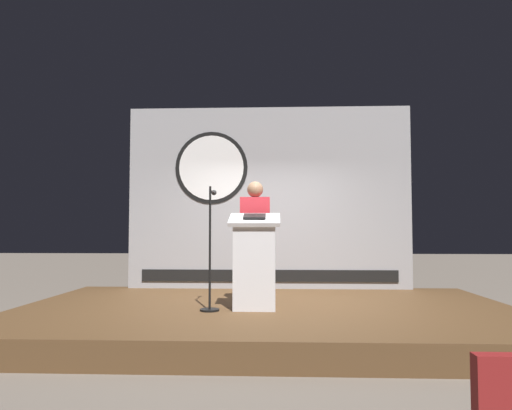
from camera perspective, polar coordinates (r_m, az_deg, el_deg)
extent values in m
plane|color=#6B6056|center=(6.36, 1.28, -14.72)|extent=(40.00, 40.00, 0.00)
cube|color=brown|center=(6.34, 1.28, -13.39)|extent=(6.40, 4.00, 0.30)
cube|color=#9E9EA3|center=(8.10, 1.54, 0.93)|extent=(4.81, 0.10, 3.10)
cylinder|color=black|center=(8.18, -5.39, 4.48)|extent=(1.24, 0.02, 1.24)
cylinder|color=white|center=(8.17, -5.40, 4.49)|extent=(1.11, 0.02, 1.11)
cube|color=black|center=(8.06, 1.55, -8.52)|extent=(4.32, 0.02, 0.20)
cube|color=silver|center=(5.99, -0.17, -7.29)|extent=(0.52, 0.40, 1.09)
cube|color=silver|center=(5.97, -0.17, -1.79)|extent=(0.64, 0.49, 0.19)
cube|color=black|center=(5.96, -0.18, -1.36)|extent=(0.28, 0.20, 0.08)
cylinder|color=black|center=(6.48, -0.11, -8.10)|extent=(0.26, 0.26, 0.83)
cube|color=red|center=(6.45, -0.11, -1.75)|extent=(0.40, 0.24, 0.60)
sphere|color=#997051|center=(6.48, -0.11, 1.88)|extent=(0.22, 0.22, 0.22)
cylinder|color=black|center=(5.95, -5.61, -12.46)|extent=(0.24, 0.24, 0.02)
cylinder|color=black|center=(5.88, -5.57, -5.20)|extent=(0.03, 0.03, 1.53)
cylinder|color=black|center=(6.07, -5.30, 1.63)|extent=(0.02, 0.35, 0.02)
sphere|color=#262626|center=(6.24, -5.09, 1.50)|extent=(0.07, 0.07, 0.07)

